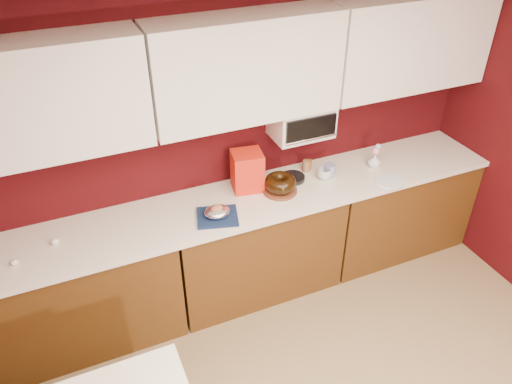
{
  "coord_description": "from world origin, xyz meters",
  "views": [
    {
      "loc": [
        -1.21,
        -0.86,
        3.04
      ],
      "look_at": [
        -0.03,
        1.84,
        1.02
      ],
      "focal_mm": 35.0,
      "sensor_mm": 36.0,
      "label": 1
    }
  ],
  "objects": [
    {
      "name": "cake_base",
      "position": [
        0.21,
        1.93,
        0.91
      ],
      "size": [
        0.32,
        0.32,
        0.02
      ],
      "primitive_type": "cylinder",
      "rotation": [
        0.0,
        0.0,
        -0.27
      ],
      "color": "brown",
      "rests_on": "countertop"
    },
    {
      "name": "base_cabinet_left",
      "position": [
        -1.33,
        1.94,
        0.43
      ],
      "size": [
        1.31,
        0.58,
        0.86
      ],
      "primitive_type": "cube",
      "color": "#513010",
      "rests_on": "floor"
    },
    {
      "name": "upper_cabinet_right",
      "position": [
        1.33,
        2.08,
        1.85
      ],
      "size": [
        1.31,
        0.33,
        0.7
      ],
      "primitive_type": "cube",
      "color": "white",
      "rests_on": "wall_back"
    },
    {
      "name": "upper_cabinet_center",
      "position": [
        0.0,
        2.08,
        1.85
      ],
      "size": [
        1.31,
        0.33,
        0.7
      ],
      "primitive_type": "cube",
      "color": "white",
      "rests_on": "wall_back"
    },
    {
      "name": "base_cabinet_right",
      "position": [
        1.33,
        1.94,
        0.43
      ],
      "size": [
        1.31,
        0.58,
        0.86
      ],
      "primitive_type": "cube",
      "color": "#513010",
      "rests_on": "floor"
    },
    {
      "name": "egg_right",
      "position": [
        -1.42,
        1.97,
        0.92
      ],
      "size": [
        0.06,
        0.05,
        0.04
      ],
      "primitive_type": "ellipsoid",
      "rotation": [
        0.0,
        0.0,
        0.17
      ],
      "color": "white",
      "rests_on": "countertop"
    },
    {
      "name": "amber_bottle",
      "position": [
        0.56,
        2.12,
        0.95
      ],
      "size": [
        0.04,
        0.04,
        0.09
      ],
      "primitive_type": "cylinder",
      "rotation": [
        0.0,
        0.0,
        0.17
      ],
      "color": "brown",
      "rests_on": "countertop"
    },
    {
      "name": "bundt_cake",
      "position": [
        0.21,
        1.93,
        0.98
      ],
      "size": [
        0.27,
        0.27,
        0.1
      ],
      "primitive_type": "torus",
      "rotation": [
        0.0,
        0.0,
        -0.14
      ],
      "color": "black",
      "rests_on": "cake_base"
    },
    {
      "name": "foil_ham_nest",
      "position": [
        -0.34,
        1.81,
        0.96
      ],
      "size": [
        0.19,
        0.16,
        0.07
      ],
      "primitive_type": "ellipsoid",
      "rotation": [
        0.0,
        0.0,
        0.03
      ],
      "color": "white",
      "rests_on": "navy_towel"
    },
    {
      "name": "blue_jar",
      "position": [
        0.66,
        1.98,
        0.95
      ],
      "size": [
        0.09,
        0.09,
        0.1
      ],
      "primitive_type": "cylinder",
      "rotation": [
        0.0,
        0.0,
        0.05
      ],
      "color": "navy",
      "rests_on": "countertop"
    },
    {
      "name": "upper_cabinet_left",
      "position": [
        -1.33,
        2.08,
        1.85
      ],
      "size": [
        1.31,
        0.33,
        0.7
      ],
      "primitive_type": "cube",
      "color": "white",
      "rests_on": "wall_back"
    },
    {
      "name": "toaster_oven_door",
      "position": [
        0.45,
        1.94,
        1.38
      ],
      "size": [
        0.4,
        0.02,
        0.18
      ],
      "primitive_type": "cube",
      "color": "black",
      "rests_on": "toaster_oven"
    },
    {
      "name": "base_cabinet_center",
      "position": [
        0.0,
        1.94,
        0.43
      ],
      "size": [
        1.31,
        0.58,
        0.86
      ],
      "primitive_type": "cube",
      "color": "#513010",
      "rests_on": "floor"
    },
    {
      "name": "toaster_oven",
      "position": [
        0.45,
        2.1,
        1.38
      ],
      "size": [
        0.45,
        0.3,
        0.25
      ],
      "primitive_type": "cube",
      "color": "white",
      "rests_on": "upper_cabinet_center"
    },
    {
      "name": "egg_left",
      "position": [
        -1.67,
        1.86,
        0.92
      ],
      "size": [
        0.05,
        0.04,
        0.04
      ],
      "primitive_type": "ellipsoid",
      "rotation": [
        0.0,
        0.0,
        -0.03
      ],
      "color": "white",
      "rests_on": "countertop"
    },
    {
      "name": "flower_blue",
      "position": [
        1.1,
        1.98,
        1.07
      ],
      "size": [
        0.05,
        0.05,
        0.05
      ],
      "primitive_type": "sphere",
      "color": "#9AC1F6",
      "rests_on": "flower_vase"
    },
    {
      "name": "roasted_ham",
      "position": [
        -0.34,
        1.81,
        0.98
      ],
      "size": [
        0.1,
        0.09,
        0.06
      ],
      "primitive_type": "ellipsoid",
      "rotation": [
        0.0,
        0.0,
        0.19
      ],
      "color": "#B16E51",
      "rests_on": "foil_ham_nest"
    },
    {
      "name": "navy_towel",
      "position": [
        -0.34,
        1.81,
        0.91
      ],
      "size": [
        0.34,
        0.31,
        0.02
      ],
      "primitive_type": "cube",
      "rotation": [
        0.0,
        0.0,
        -0.27
      ],
      "color": "#122346",
      "rests_on": "countertop"
    },
    {
      "name": "wall_back",
      "position": [
        0.0,
        2.25,
        1.25
      ],
      "size": [
        4.0,
        0.02,
        2.5
      ],
      "primitive_type": "cube",
      "color": "#3D080B",
      "rests_on": "floor"
    },
    {
      "name": "paper_cup",
      "position": [
        0.53,
        2.12,
        0.95
      ],
      "size": [
        0.07,
        0.07,
        0.09
      ],
      "primitive_type": "cylinder",
      "rotation": [
        0.0,
        0.0,
        -0.05
      ],
      "color": "brown",
      "rests_on": "countertop"
    },
    {
      "name": "pandoro_box",
      "position": [
        -0.0,
        2.08,
        1.05
      ],
      "size": [
        0.26,
        0.24,
        0.31
      ],
      "primitive_type": "cube",
      "rotation": [
        0.0,
        0.0,
        -0.17
      ],
      "color": "red",
      "rests_on": "countertop"
    },
    {
      "name": "dark_pan",
      "position": [
        0.37,
        2.05,
        0.92
      ],
      "size": [
        0.23,
        0.23,
        0.03
      ],
      "primitive_type": "cylinder",
      "rotation": [
        0.0,
        0.0,
        -0.29
      ],
      "color": "black",
      "rests_on": "countertop"
    },
    {
      "name": "coffee_mug",
      "position": [
        0.61,
        1.96,
        0.95
      ],
      "size": [
        0.13,
        0.13,
        0.11
      ],
      "primitive_type": "imported",
      "rotation": [
        0.0,
        0.0,
        0.45
      ],
      "color": "silver",
      "rests_on": "countertop"
    },
    {
      "name": "countertop",
      "position": [
        0.0,
        1.94,
        0.88
      ],
      "size": [
        4.0,
        0.62,
        0.04
      ],
      "primitive_type": "cube",
      "color": "silver",
      "rests_on": "base_cabinet_center"
    },
    {
      "name": "china_plate",
      "position": [
        1.06,
        1.72,
        0.91
      ],
      "size": [
        0.29,
        0.29,
        0.01
      ],
      "primitive_type": "cylinder",
      "rotation": [
        0.0,
        0.0,
        -0.43
      ],
      "color": "white",
      "rests_on": "countertop"
    },
    {
      "name": "flower_pink",
      "position": [
        1.07,
        1.96,
        1.05
      ],
      "size": [
        0.06,
        0.06,
        0.06
      ],
      "primitive_type": "sphere",
      "color": "pink",
      "rests_on": "flower_vase"
    },
    {
      "name": "flower_vase",
      "position": [
        1.07,
        1.96,
        0.96
      ],
      "size": [
        0.11,
        0.11,
        0.13
      ],
      "primitive_type": "imported",
      "rotation": [
        0.0,
        0.0,
        -0.31
      ],
      "color": "silver",
      "rests_on": "countertop"
    },
    {
      "name": "toaster_oven_handle",
      "position": [
        0.45,
        1.93,
        1.3
      ],
      "size": [
        0.42,
        0.02,
        0.02
      ],
      "primitive_type": "cylinder",
      "rotation": [
        0.0,
        1.57,
        0.0
      ],
      "color": "silver",
      "rests_on": "toaster_oven"
    }
  ]
}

